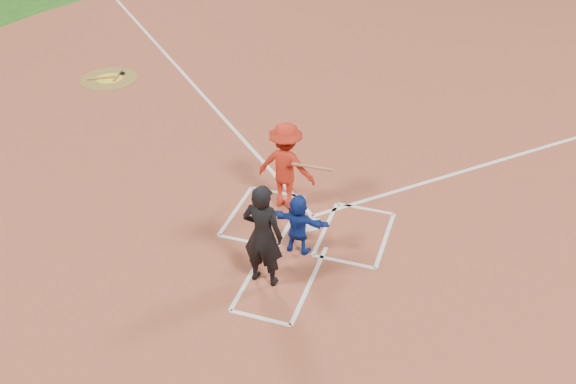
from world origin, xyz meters
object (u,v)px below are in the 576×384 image
(home_plate, at_px, (308,224))
(umpire, at_px, (263,235))
(catcher, at_px, (298,224))
(on_deck_circle, at_px, (109,79))
(batter_at_plate, at_px, (286,166))

(home_plate, distance_m, umpire, 2.14)
(home_plate, distance_m, catcher, 1.06)
(home_plate, relative_size, umpire, 0.29)
(home_plate, bearing_deg, on_deck_circle, -33.27)
(home_plate, xyz_separation_m, umpire, (-0.27, -1.87, 1.01))
(on_deck_circle, height_order, umpire, umpire)
(home_plate, relative_size, batter_at_plate, 0.31)
(on_deck_circle, xyz_separation_m, umpire, (7.50, -6.96, 1.01))
(umpire, bearing_deg, on_deck_circle, -38.81)
(on_deck_circle, xyz_separation_m, catcher, (7.82, -5.96, 0.62))
(batter_at_plate, bearing_deg, home_plate, -39.48)
(home_plate, bearing_deg, catcher, 93.65)
(umpire, bearing_deg, catcher, -103.80)
(on_deck_circle, distance_m, umpire, 10.28)
(on_deck_circle, bearing_deg, home_plate, -33.27)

